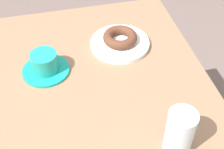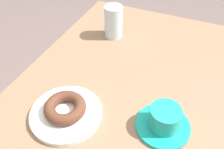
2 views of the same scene
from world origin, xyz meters
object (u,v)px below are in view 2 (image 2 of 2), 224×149
(plate_chocolate_ring, at_px, (66,113))
(water_glass, at_px, (113,22))
(donut_chocolate_ring, at_px, (65,107))
(coffee_cup, at_px, (164,120))

(plate_chocolate_ring, relative_size, water_glass, 1.59)
(plate_chocolate_ring, height_order, water_glass, water_glass)
(donut_chocolate_ring, bearing_deg, plate_chocolate_ring, 180.00)
(plate_chocolate_ring, relative_size, donut_chocolate_ring, 1.73)
(water_glass, xyz_separation_m, coffee_cup, (-0.35, -0.29, -0.03))
(water_glass, bearing_deg, coffee_cup, -139.97)
(plate_chocolate_ring, bearing_deg, donut_chocolate_ring, 0.00)
(coffee_cup, bearing_deg, donut_chocolate_ring, 105.35)
(donut_chocolate_ring, bearing_deg, coffee_cup, -74.65)
(donut_chocolate_ring, xyz_separation_m, water_glass, (0.41, 0.04, 0.03))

